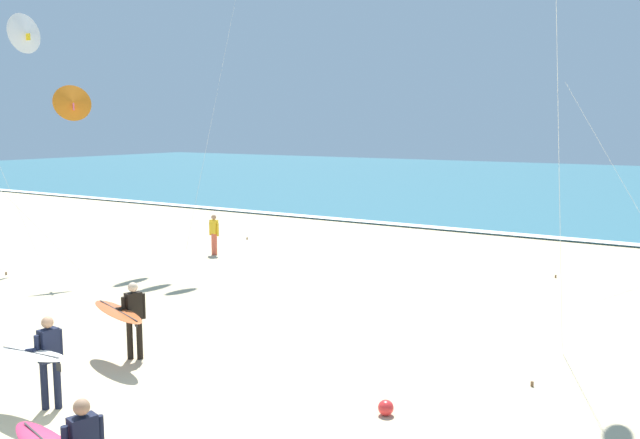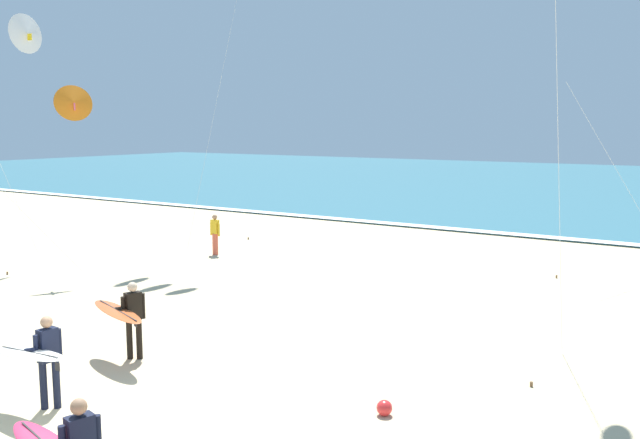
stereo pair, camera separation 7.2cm
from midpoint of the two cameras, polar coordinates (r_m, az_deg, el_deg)
ground_plane at (r=12.55m, az=-17.53°, el=-16.33°), size 160.00×160.00×0.00m
ocean_water at (r=61.57m, az=24.59°, el=2.48°), size 160.00×60.00×0.08m
shoreline_foam at (r=32.66m, az=16.71°, el=-1.24°), size 160.00×0.85×0.01m
surfer_trailing at (r=13.31m, az=-21.97°, el=-10.33°), size 1.93×0.94×1.71m
surfer_third at (r=15.50m, az=-15.57°, el=-7.49°), size 2.08×1.14×1.71m
kite_delta_amber_far at (r=24.49m, az=-19.64°, el=9.04°), size 2.53×4.60×6.39m
kite_delta_ivory_low at (r=28.23m, az=-23.02°, el=13.91°), size 0.57×3.98×9.10m
bystander_yellow_top at (r=27.22m, az=-8.58°, el=-1.21°), size 0.50×0.22×1.59m
beach_ball at (r=12.59m, az=5.51°, el=-15.22°), size 0.28×0.28×0.28m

